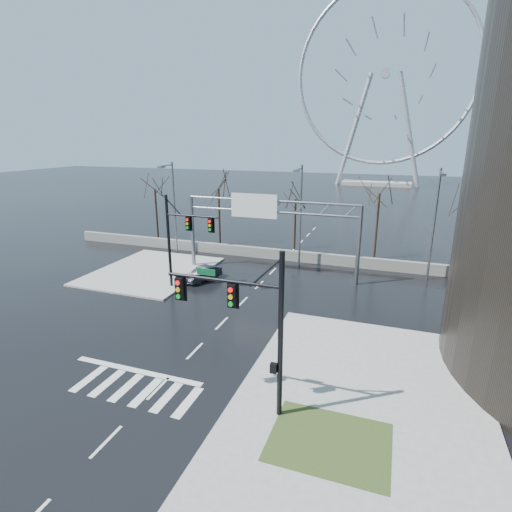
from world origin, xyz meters
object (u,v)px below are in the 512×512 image
at_px(sign_gantry, 266,221).
at_px(signal_mast_far, 180,234).
at_px(car, 203,274).
at_px(ferris_wheel, 385,81).
at_px(signal_mast_near, 251,317).

bearing_deg(sign_gantry, signal_mast_far, -132.47).
distance_m(signal_mast_far, car, 4.95).
xyz_separation_m(signal_mast_far, ferris_wheel, (10.87, 86.04, 21.30)).
distance_m(signal_mast_near, signal_mast_far, 17.03).
xyz_separation_m(sign_gantry, ferris_wheel, (5.38, 80.04, 20.95)).
xyz_separation_m(signal_mast_near, sign_gantry, (-5.52, 19.00, 0.31)).
bearing_deg(signal_mast_near, sign_gantry, 106.19).
relative_size(signal_mast_near, sign_gantry, 0.49).
bearing_deg(ferris_wheel, car, -96.98).
distance_m(sign_gantry, car, 7.51).
height_order(signal_mast_far, car, signal_mast_far).
distance_m(signal_mast_far, sign_gantry, 8.14).
distance_m(signal_mast_far, ferris_wheel, 89.30).
bearing_deg(sign_gantry, car, -144.34).
distance_m(ferris_wheel, car, 87.93).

